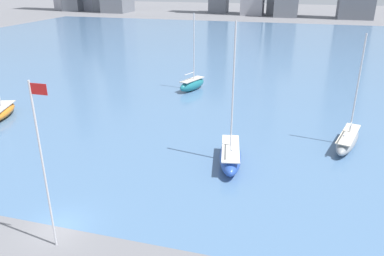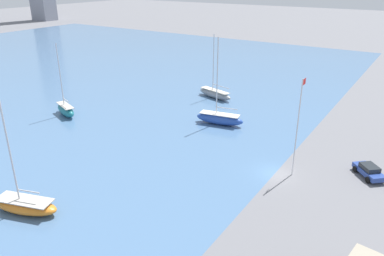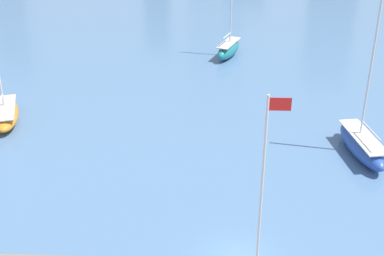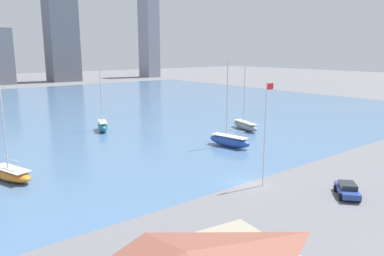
{
  "view_description": "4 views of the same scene",
  "coord_description": "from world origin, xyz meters",
  "px_view_note": "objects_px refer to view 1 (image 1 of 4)",
  "views": [
    {
      "loc": [
        16.08,
        -20.08,
        17.9
      ],
      "look_at": [
        7.31,
        11.53,
        4.47
      ],
      "focal_mm": 35.0,
      "sensor_mm": 36.0,
      "label": 1
    },
    {
      "loc": [
        -39.6,
        -13.35,
        22.85
      ],
      "look_at": [
        1.52,
        13.15,
        2.65
      ],
      "focal_mm": 35.0,
      "sensor_mm": 36.0,
      "label": 2
    },
    {
      "loc": [
        -1.74,
        -26.16,
        22.57
      ],
      "look_at": [
        -3.51,
        12.83,
        2.72
      ],
      "focal_mm": 50.0,
      "sensor_mm": 36.0,
      "label": 3
    },
    {
      "loc": [
        -31.69,
        -29.06,
        15.55
      ],
      "look_at": [
        -0.63,
        9.43,
        5.31
      ],
      "focal_mm": 35.0,
      "sensor_mm": 36.0,
      "label": 4
    }
  ],
  "objects_px": {
    "sailboat_teal": "(192,84)",
    "sailboat_blue": "(230,155)",
    "sailboat_orange": "(0,112)",
    "sailboat_gray": "(348,139)",
    "flag_pole": "(43,164)"
  },
  "relations": [
    {
      "from": "sailboat_orange",
      "to": "sailboat_blue",
      "type": "distance_m",
      "value": 32.69
    },
    {
      "from": "flag_pole",
      "to": "sailboat_orange",
      "type": "height_order",
      "value": "sailboat_orange"
    },
    {
      "from": "sailboat_blue",
      "to": "flag_pole",
      "type": "bearing_deg",
      "value": -132.13
    },
    {
      "from": "sailboat_teal",
      "to": "sailboat_orange",
      "type": "relative_size",
      "value": 1.02
    },
    {
      "from": "sailboat_blue",
      "to": "sailboat_gray",
      "type": "bearing_deg",
      "value": 22.46
    },
    {
      "from": "flag_pole",
      "to": "sailboat_orange",
      "type": "bearing_deg",
      "value": 137.59
    },
    {
      "from": "sailboat_gray",
      "to": "sailboat_orange",
      "type": "height_order",
      "value": "sailboat_gray"
    },
    {
      "from": "sailboat_teal",
      "to": "sailboat_orange",
      "type": "bearing_deg",
      "value": -117.16
    },
    {
      "from": "sailboat_teal",
      "to": "sailboat_blue",
      "type": "bearing_deg",
      "value": -45.57
    },
    {
      "from": "flag_pole",
      "to": "sailboat_orange",
      "type": "relative_size",
      "value": 1.0
    },
    {
      "from": "flag_pole",
      "to": "sailboat_teal",
      "type": "relative_size",
      "value": 0.98
    },
    {
      "from": "flag_pole",
      "to": "sailboat_gray",
      "type": "height_order",
      "value": "sailboat_gray"
    },
    {
      "from": "sailboat_gray",
      "to": "sailboat_orange",
      "type": "xyz_separation_m",
      "value": [
        -44.22,
        -2.59,
        -0.06
      ]
    },
    {
      "from": "sailboat_orange",
      "to": "sailboat_teal",
      "type": "bearing_deg",
      "value": 24.73
    },
    {
      "from": "flag_pole",
      "to": "sailboat_blue",
      "type": "bearing_deg",
      "value": 57.97
    }
  ]
}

